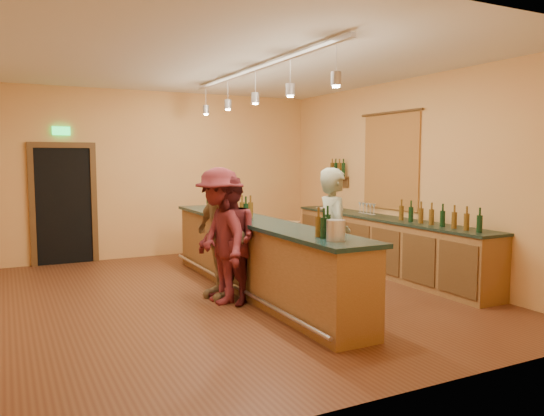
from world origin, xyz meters
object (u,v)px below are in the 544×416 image
back_counter (385,244)px  bartender (334,239)px  tasting_bar (256,251)px  bar_stool (290,229)px  customer_c (220,235)px  customer_b (220,234)px  customer_a (230,241)px

back_counter → bartender: size_ratio=2.53×
tasting_bar → bar_stool: (1.45, 1.60, 0.02)m
customer_c → bar_stool: bearing=128.8°
back_counter → customer_b: 3.05m
customer_a → bartender: bearing=41.3°
bartender → bar_stool: (0.89, 2.76, -0.27)m
back_counter → customer_a: (-3.01, -0.56, 0.36)m
customer_c → bar_stool: customer_c is taller
back_counter → tasting_bar: tasting_bar is taller
bartender → bar_stool: size_ratio=2.33×
back_counter → bartender: bearing=-145.0°
tasting_bar → bartender: size_ratio=2.84×
bartender → customer_a: 1.35m
tasting_bar → customer_b: (-0.55, -0.03, 0.28)m
back_counter → bar_stool: size_ratio=5.91×
back_counter → customer_b: bearing=-176.1°
customer_a → tasting_bar: bearing=111.1°
bartender → customer_b: bartender is taller
customer_a → bar_stool: size_ratio=2.19×
customer_c → bar_stool: (2.08, 1.84, -0.27)m
back_counter → customer_b: size_ratio=2.57×
customer_c → customer_b: bearing=155.0°
customer_a → customer_c: size_ratio=0.94×
back_counter → customer_c: 3.16m
customer_b → bar_stool: bearing=117.0°
customer_a → customer_b: 0.35m
customer_c → tasting_bar: bearing=108.2°
bartender → customer_a: size_ratio=1.07×
back_counter → customer_c: (-3.10, -0.42, 0.41)m
tasting_bar → bartender: bartender is taller
tasting_bar → customer_c: (-0.64, -0.24, 0.29)m
bar_stool → customer_c: bearing=-138.5°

